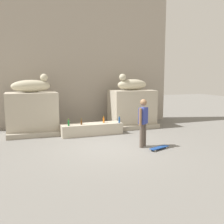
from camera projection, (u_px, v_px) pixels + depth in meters
ground_plane at (107, 147)px, 8.98m from camera, size 40.00×40.00×0.00m
facade_wall at (77, 56)px, 12.83m from camera, size 9.71×0.60×6.85m
pedestal_left at (32, 113)px, 10.91m from camera, size 2.08×1.29×1.76m
pedestal_right at (132, 108)px, 12.46m from camera, size 2.08×1.29×1.76m
statue_reclining_left at (32, 86)px, 10.76m from camera, size 1.65×0.72×0.78m
statue_reclining_right at (132, 84)px, 12.28m from camera, size 1.67×0.83×0.78m
ledge_block at (92, 129)px, 10.80m from camera, size 2.56×0.68×0.47m
skater at (143, 121)px, 8.86m from camera, size 0.44×0.38×1.67m
skateboard at (159, 148)px, 8.67m from camera, size 0.82×0.46×0.08m
bottle_blue at (119, 120)px, 10.92m from camera, size 0.07×0.07×0.30m
bottle_green at (69, 123)px, 10.26m from camera, size 0.07×0.07×0.29m
bottle_orange at (104, 120)px, 10.97m from camera, size 0.08×0.08×0.28m
bottle_brown at (81, 122)px, 10.51m from camera, size 0.06×0.06×0.26m
stair_step at (89, 130)px, 11.18m from camera, size 6.71×0.50×0.20m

